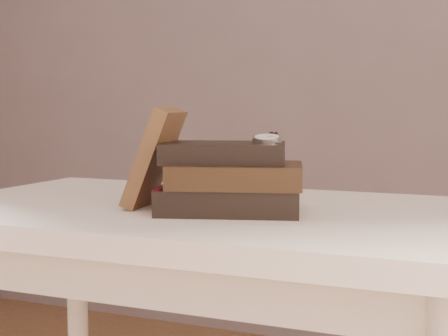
% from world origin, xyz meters
% --- Properties ---
extents(table, '(1.00, 0.60, 0.75)m').
position_xyz_m(table, '(0.00, 0.35, 0.66)').
color(table, white).
rests_on(table, ground).
extents(book_stack, '(0.28, 0.22, 0.12)m').
position_xyz_m(book_stack, '(0.08, 0.30, 0.81)').
color(book_stack, black).
rests_on(book_stack, table).
extents(journal, '(0.11, 0.12, 0.18)m').
position_xyz_m(journal, '(-0.06, 0.30, 0.84)').
color(journal, '#462D1A').
rests_on(journal, table).
extents(pocket_watch, '(0.06, 0.15, 0.02)m').
position_xyz_m(pocket_watch, '(0.14, 0.31, 0.88)').
color(pocket_watch, silver).
rests_on(pocket_watch, book_stack).
extents(eyeglasses, '(0.13, 0.14, 0.05)m').
position_xyz_m(eyeglasses, '(-0.03, 0.35, 0.82)').
color(eyeglasses, silver).
rests_on(eyeglasses, book_stack).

